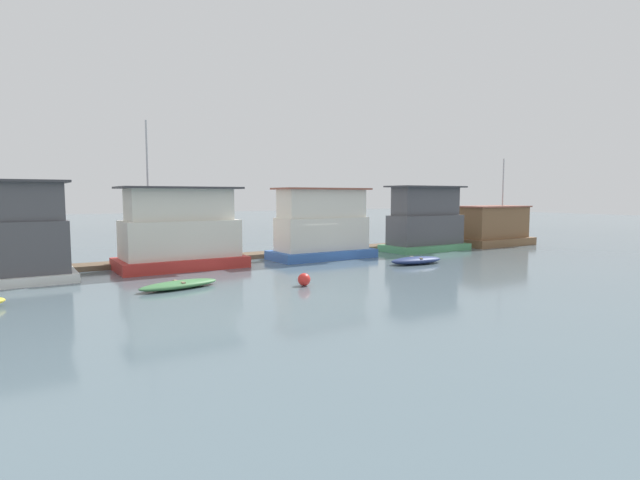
# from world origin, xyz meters

# --- Properties ---
(ground_plane) EXTENTS (200.00, 200.00, 0.00)m
(ground_plane) POSITION_xyz_m (0.00, 0.00, 0.00)
(ground_plane) COLOR slate
(dock_walkway) EXTENTS (51.00, 1.84, 0.30)m
(dock_walkway) POSITION_xyz_m (0.00, 2.97, 0.15)
(dock_walkway) COLOR brown
(dock_walkway) RESTS_ON ground_plane
(houseboat_white) EXTENTS (6.23, 3.61, 5.17)m
(houseboat_white) POSITION_xyz_m (-17.97, -0.12, 2.43)
(houseboat_white) COLOR white
(houseboat_white) RESTS_ON ground_plane
(houseboat_red) EXTENTS (7.47, 3.98, 8.71)m
(houseboat_red) POSITION_xyz_m (-9.00, 0.56, 2.18)
(houseboat_red) COLOR red
(houseboat_red) RESTS_ON ground_plane
(houseboat_blue) EXTENTS (7.34, 3.41, 4.92)m
(houseboat_blue) POSITION_xyz_m (0.82, 0.02, 2.22)
(houseboat_blue) COLOR #3866B7
(houseboat_blue) RESTS_ON ground_plane
(houseboat_green) EXTENTS (7.06, 3.32, 5.15)m
(houseboat_green) POSITION_xyz_m (10.45, -0.23, 2.26)
(houseboat_green) COLOR #4C9360
(houseboat_green) RESTS_ON ground_plane
(houseboat_brown) EXTENTS (7.25, 4.06, 7.67)m
(houseboat_brown) POSITION_xyz_m (18.61, -0.09, 1.63)
(houseboat_brown) COLOR brown
(houseboat_brown) RESTS_ON ground_plane
(dinghy_green) EXTENTS (4.10, 1.92, 0.38)m
(dinghy_green) POSITION_xyz_m (-11.09, -6.07, 0.19)
(dinghy_green) COLOR #47844C
(dinghy_green) RESTS_ON ground_plane
(dinghy_navy) EXTENTS (3.88, 1.72, 0.48)m
(dinghy_navy) POSITION_xyz_m (4.34, -5.73, 0.24)
(dinghy_navy) COLOR navy
(dinghy_navy) RESTS_ON ground_plane
(mooring_post_far_right) EXTENTS (0.31, 0.31, 1.92)m
(mooring_post_far_right) POSITION_xyz_m (1.12, 1.80, 0.96)
(mooring_post_far_right) COLOR brown
(mooring_post_far_right) RESTS_ON ground_plane
(buoy_red) EXTENTS (0.62, 0.62, 0.62)m
(buoy_red) POSITION_xyz_m (-5.71, -8.59, 0.31)
(buoy_red) COLOR red
(buoy_red) RESTS_ON ground_plane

